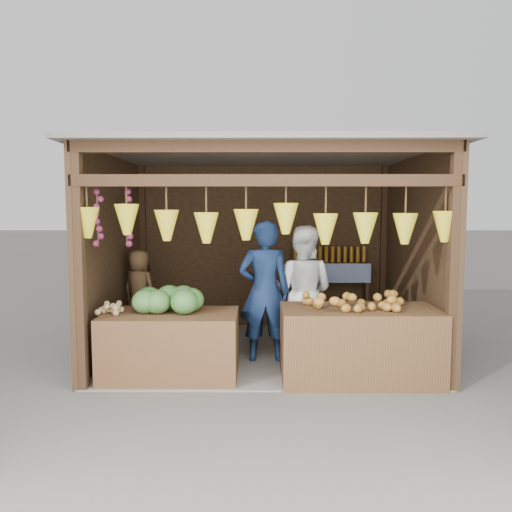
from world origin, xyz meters
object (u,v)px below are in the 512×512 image
(counter_right, at_px, (359,344))
(vendor_seated, at_px, (139,289))
(counter_left, at_px, (171,345))
(man_standing, at_px, (264,292))
(woman_standing, at_px, (302,291))

(counter_right, height_order, vendor_seated, vendor_seated)
(counter_left, bearing_deg, vendor_seated, 117.39)
(counter_left, height_order, counter_right, counter_right)
(counter_left, distance_m, man_standing, 1.33)
(man_standing, xyz_separation_m, woman_standing, (0.49, 0.23, -0.03))
(counter_left, height_order, man_standing, man_standing)
(counter_left, xyz_separation_m, counter_right, (2.12, -0.06, 0.03))
(counter_left, relative_size, vendor_seated, 1.38)
(woman_standing, bearing_deg, counter_left, 50.76)
(counter_right, xyz_separation_m, vendor_seated, (-2.76, 1.31, 0.41))
(counter_left, distance_m, counter_right, 2.12)
(vendor_seated, bearing_deg, counter_left, 146.27)
(woman_standing, bearing_deg, counter_right, 143.83)
(counter_right, distance_m, woman_standing, 1.15)
(counter_right, height_order, man_standing, man_standing)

